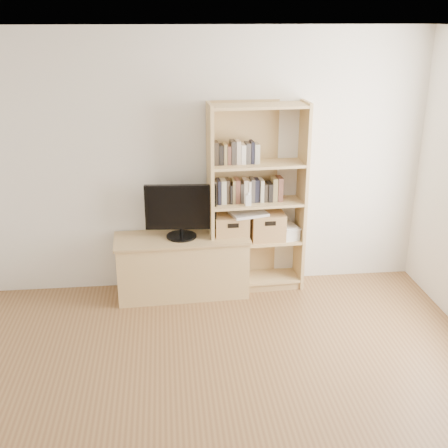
{
  "coord_description": "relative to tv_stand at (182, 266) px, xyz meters",
  "views": [
    {
      "loc": [
        -0.37,
        -2.91,
        2.7
      ],
      "look_at": [
        0.15,
        1.9,
        0.87
      ],
      "focal_mm": 45.0,
      "sensor_mm": 36.0,
      "label": 1
    }
  ],
  "objects": [
    {
      "name": "back_wall",
      "position": [
        0.23,
        0.24,
        1.0
      ],
      "size": [
        4.5,
        0.02,
        2.6
      ],
      "primitive_type": "cube",
      "color": "white",
      "rests_on": "floor"
    },
    {
      "name": "ceiling",
      "position": [
        0.23,
        -2.26,
        2.3
      ],
      "size": [
        4.5,
        5.0,
        0.01
      ],
      "primitive_type": "cube",
      "color": "white",
      "rests_on": "back_wall"
    },
    {
      "name": "tv_stand",
      "position": [
        0.0,
        0.0,
        0.0
      ],
      "size": [
        1.31,
        0.54,
        0.59
      ],
      "primitive_type": "cube",
      "rotation": [
        0.0,
        0.0,
        0.05
      ],
      "color": "tan",
      "rests_on": "floor"
    },
    {
      "name": "bookshelf",
      "position": [
        0.76,
        0.07,
        0.66
      ],
      "size": [
        0.97,
        0.39,
        1.92
      ],
      "primitive_type": "cube",
      "rotation": [
        0.0,
        0.0,
        0.05
      ],
      "color": "tan",
      "rests_on": "floor"
    },
    {
      "name": "television",
      "position": [
        0.0,
        0.0,
        0.59
      ],
      "size": [
        0.7,
        0.1,
        0.54
      ],
      "primitive_type": "cube",
      "rotation": [
        0.0,
        0.0,
        -0.07
      ],
      "color": "black",
      "rests_on": "tv_stand"
    },
    {
      "name": "books_row_mid",
      "position": [
        0.76,
        0.09,
        0.76
      ],
      "size": [
        0.88,
        0.23,
        0.23
      ],
      "primitive_type": "cube",
      "rotation": [
        0.0,
        0.0,
        0.07
      ],
      "color": "#49433F",
      "rests_on": "bookshelf"
    },
    {
      "name": "books_row_upper",
      "position": [
        0.54,
        0.08,
        1.15
      ],
      "size": [
        0.43,
        0.19,
        0.22
      ],
      "primitive_type": "cube",
      "rotation": [
        0.0,
        0.0,
        0.09
      ],
      "color": "#49433F",
      "rests_on": "bookshelf"
    },
    {
      "name": "baby_monitor",
      "position": [
        0.66,
        -0.04,
        0.7
      ],
      "size": [
        0.06,
        0.04,
        0.11
      ],
      "primitive_type": "cube",
      "rotation": [
        0.0,
        0.0,
        -0.01
      ],
      "color": "white",
      "rests_on": "bookshelf"
    },
    {
      "name": "basket_left",
      "position": [
        0.5,
        0.05,
        0.37
      ],
      "size": [
        0.34,
        0.28,
        0.28
      ],
      "primitive_type": "cube",
      "rotation": [
        0.0,
        0.0,
        0.02
      ],
      "color": "#AF884F",
      "rests_on": "bookshelf"
    },
    {
      "name": "basket_right",
      "position": [
        0.88,
        0.07,
        0.38
      ],
      "size": [
        0.34,
        0.28,
        0.28
      ],
      "primitive_type": "cube",
      "rotation": [
        0.0,
        0.0,
        0.02
      ],
      "color": "#AF884F",
      "rests_on": "bookshelf"
    },
    {
      "name": "laptop",
      "position": [
        0.68,
        0.05,
        0.53
      ],
      "size": [
        0.41,
        0.33,
        0.03
      ],
      "primitive_type": "cube",
      "rotation": [
        0.0,
        0.0,
        0.26
      ],
      "color": "silver",
      "rests_on": "basket_left"
    },
    {
      "name": "magazine_stack",
      "position": [
        1.09,
        0.08,
        0.29
      ],
      "size": [
        0.22,
        0.28,
        0.12
      ],
      "primitive_type": "cube",
      "rotation": [
        0.0,
        0.0,
        0.2
      ],
      "color": "beige",
      "rests_on": "bookshelf"
    }
  ]
}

